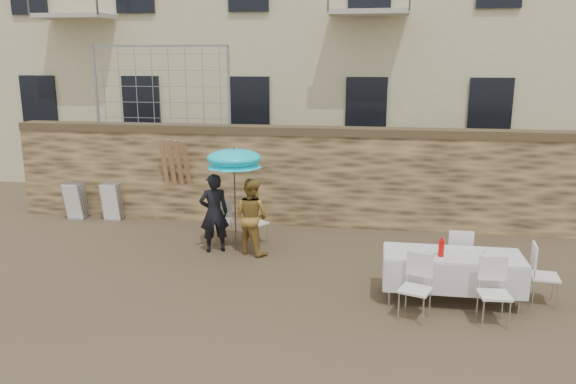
# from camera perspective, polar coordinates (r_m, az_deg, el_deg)

# --- Properties ---
(ground) EXTENTS (80.00, 80.00, 0.00)m
(ground) POSITION_cam_1_polar(r_m,az_deg,el_deg) (8.50, -5.16, -12.55)
(ground) COLOR brown
(ground) RESTS_ON ground
(stone_wall) EXTENTS (13.00, 0.50, 2.20)m
(stone_wall) POSITION_cam_1_polar(r_m,az_deg,el_deg) (12.82, 0.24, 1.61)
(stone_wall) COLOR olive
(stone_wall) RESTS_ON ground
(chain_link_fence) EXTENTS (3.20, 0.06, 1.80)m
(chain_link_fence) POSITION_cam_1_polar(r_m,az_deg,el_deg) (13.37, -12.78, 10.41)
(chain_link_fence) COLOR gray
(chain_link_fence) RESTS_ON stone_wall
(man_suit) EXTENTS (0.67, 0.57, 1.56)m
(man_suit) POSITION_cam_1_polar(r_m,az_deg,el_deg) (11.05, -7.52, -2.12)
(man_suit) COLOR black
(man_suit) RESTS_ON ground
(woman_dress) EXTENTS (0.90, 0.83, 1.49)m
(woman_dress) POSITION_cam_1_polar(r_m,az_deg,el_deg) (10.87, -3.72, -2.48)
(woman_dress) COLOR gold
(woman_dress) RESTS_ON ground
(umbrella) EXTENTS (1.10, 1.10, 1.91)m
(umbrella) POSITION_cam_1_polar(r_m,az_deg,el_deg) (10.82, -5.50, 3.12)
(umbrella) COLOR #3F3F44
(umbrella) RESTS_ON ground
(couple_chair_left) EXTENTS (0.59, 0.59, 0.96)m
(couple_chair_left) POSITION_cam_1_polar(r_m,az_deg,el_deg) (11.64, -6.71, -2.85)
(couple_chair_left) COLOR white
(couple_chair_left) RESTS_ON ground
(couple_chair_right) EXTENTS (0.67, 0.67, 0.96)m
(couple_chair_right) POSITION_cam_1_polar(r_m,az_deg,el_deg) (11.47, -3.34, -3.02)
(couple_chair_right) COLOR white
(couple_chair_right) RESTS_ON ground
(banquet_table) EXTENTS (2.10, 0.85, 0.78)m
(banquet_table) POSITION_cam_1_polar(r_m,az_deg,el_deg) (9.11, 16.40, -6.30)
(banquet_table) COLOR silver
(banquet_table) RESTS_ON ground
(soda_bottle) EXTENTS (0.09, 0.09, 0.26)m
(soda_bottle) POSITION_cam_1_polar(r_m,az_deg,el_deg) (8.88, 15.30, -5.53)
(soda_bottle) COLOR red
(soda_bottle) RESTS_ON banquet_table
(table_chair_front_left) EXTENTS (0.61, 0.61, 0.96)m
(table_chair_front_left) POSITION_cam_1_polar(r_m,az_deg,el_deg) (8.44, 12.80, -9.49)
(table_chair_front_left) COLOR white
(table_chair_front_left) RESTS_ON ground
(table_chair_front_right) EXTENTS (0.52, 0.52, 0.96)m
(table_chair_front_right) POSITION_cam_1_polar(r_m,az_deg,el_deg) (8.59, 20.24, -9.60)
(table_chair_front_right) COLOR white
(table_chair_front_right) RESTS_ON ground
(table_chair_back) EXTENTS (0.48, 0.48, 0.96)m
(table_chair_back) POSITION_cam_1_polar(r_m,az_deg,el_deg) (9.96, 16.91, -6.15)
(table_chair_back) COLOR white
(table_chair_back) RESTS_ON ground
(table_chair_side) EXTENTS (0.52, 0.52, 0.96)m
(table_chair_side) POSITION_cam_1_polar(r_m,az_deg,el_deg) (9.57, 24.64, -7.64)
(table_chair_side) COLOR white
(table_chair_side) RESTS_ON ground
(chair_stack_left) EXTENTS (0.46, 0.47, 0.92)m
(chair_stack_left) POSITION_cam_1_polar(r_m,az_deg,el_deg) (14.31, -20.44, -0.63)
(chair_stack_left) COLOR white
(chair_stack_left) RESTS_ON ground
(chair_stack_right) EXTENTS (0.46, 0.40, 0.92)m
(chair_stack_right) POSITION_cam_1_polar(r_m,az_deg,el_deg) (13.89, -17.21, -0.79)
(chair_stack_right) COLOR white
(chair_stack_right) RESTS_ON ground
(wood_planks) EXTENTS (0.70, 0.20, 2.00)m
(wood_planks) POSITION_cam_1_polar(r_m,az_deg,el_deg) (13.21, -11.00, 1.26)
(wood_planks) COLOR #A37749
(wood_planks) RESTS_ON ground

